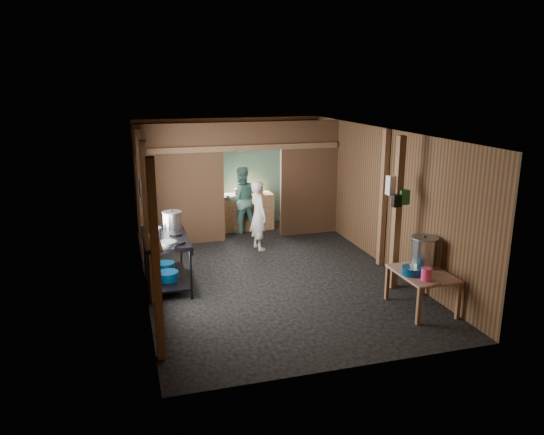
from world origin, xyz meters
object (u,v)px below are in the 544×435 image
object	(u,v)px
prep_table	(421,291)
pink_bucket	(426,274)
gas_range	(166,261)
yellow_tub	(256,189)
stock_pot	(424,252)
stove_pot_large	(172,221)
cook	(259,215)

from	to	relation	value
prep_table	pink_bucket	distance (m)	0.51
gas_range	yellow_tub	distance (m)	3.95
stock_pot	yellow_tub	xyz separation A→B (m)	(-1.48, 4.90, 0.12)
prep_table	stove_pot_large	bearing A→B (deg)	145.47
pink_bucket	yellow_tub	bearing A→B (deg)	102.26
gas_range	yellow_tub	bearing A→B (deg)	52.34
gas_range	stock_pot	size ratio (longest dim) A/B	3.06
gas_range	yellow_tub	size ratio (longest dim) A/B	4.20
gas_range	stove_pot_large	bearing A→B (deg)	65.86
stove_pot_large	yellow_tub	world-z (taller)	stove_pot_large
stock_pot	yellow_tub	world-z (taller)	stock_pot
gas_range	cook	xyz separation A→B (m)	(2.05, 1.54, 0.29)
gas_range	cook	distance (m)	2.58
stove_pot_large	pink_bucket	size ratio (longest dim) A/B	1.84
gas_range	stove_pot_large	xyz separation A→B (m)	(0.17, 0.38, 0.60)
prep_table	pink_bucket	world-z (taller)	pink_bucket
gas_range	stock_pot	distance (m)	4.28
prep_table	stove_pot_large	world-z (taller)	stove_pot_large
pink_bucket	cook	size ratio (longest dim) A/B	0.13
pink_bucket	cook	distance (m)	4.18
gas_range	cook	size ratio (longest dim) A/B	1.04
stove_pot_large	cook	xyz separation A→B (m)	(1.88, 1.16, -0.32)
prep_table	yellow_tub	distance (m)	5.37
prep_table	gas_range	bearing A→B (deg)	151.00
gas_range	prep_table	bearing A→B (deg)	-29.00
gas_range	pink_bucket	bearing A→B (deg)	-33.27
gas_range	stock_pot	xyz separation A→B (m)	(3.87, -1.79, 0.38)
cook	pink_bucket	bearing A→B (deg)	-169.27
stock_pot	cook	xyz separation A→B (m)	(-1.82, 3.33, -0.09)
gas_range	cook	bearing A→B (deg)	36.92
stove_pot_large	cook	bearing A→B (deg)	31.70
cook	stove_pot_large	bearing A→B (deg)	110.96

